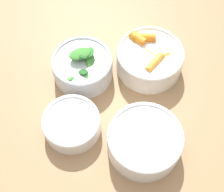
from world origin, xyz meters
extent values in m
plane|color=#2D2D33|center=(0.00, 0.00, 0.00)|extent=(10.00, 10.00, 0.00)
cube|color=#99724C|center=(0.00, 0.00, 0.76)|extent=(1.04, 0.93, 0.03)
cube|color=olive|center=(-0.46, -0.41, 0.37)|extent=(0.06, 0.06, 0.75)
cube|color=olive|center=(-0.46, 0.41, 0.37)|extent=(0.06, 0.06, 0.75)
cylinder|color=silver|center=(-0.09, 0.11, 0.80)|extent=(0.17, 0.17, 0.06)
torus|color=silver|center=(-0.09, 0.11, 0.84)|extent=(0.17, 0.17, 0.01)
cylinder|color=orange|center=(-0.09, 0.11, 0.82)|extent=(0.04, 0.05, 0.02)
cylinder|color=orange|center=(-0.09, 0.14, 0.82)|extent=(0.05, 0.05, 0.02)
cylinder|color=orange|center=(-0.09, 0.07, 0.82)|extent=(0.03, 0.06, 0.02)
cylinder|color=orange|center=(-0.06, 0.09, 0.82)|extent=(0.05, 0.05, 0.02)
cylinder|color=orange|center=(-0.08, 0.14, 0.82)|extent=(0.05, 0.06, 0.02)
cylinder|color=orange|center=(-0.06, 0.12, 0.82)|extent=(0.05, 0.06, 0.02)
cylinder|color=orange|center=(-0.06, 0.12, 0.84)|extent=(0.06, 0.05, 0.02)
cylinder|color=orange|center=(-0.13, 0.08, 0.84)|extent=(0.04, 0.05, 0.02)
cylinder|color=orange|center=(-0.13, 0.09, 0.84)|extent=(0.02, 0.06, 0.02)
cylinder|color=silver|center=(-0.05, -0.06, 0.80)|extent=(0.15, 0.15, 0.06)
torus|color=silver|center=(-0.05, -0.06, 0.83)|extent=(0.15, 0.15, 0.01)
ellipsoid|color=#2D7028|center=(-0.01, -0.03, 0.83)|extent=(0.06, 0.05, 0.04)
ellipsoid|color=#3D8433|center=(-0.05, -0.03, 0.83)|extent=(0.05, 0.03, 0.03)
ellipsoid|color=#2D7028|center=(-0.01, -0.04, 0.82)|extent=(0.05, 0.06, 0.03)
ellipsoid|color=#3D8433|center=(-0.01, -0.08, 0.82)|extent=(0.05, 0.03, 0.04)
ellipsoid|color=#235B23|center=(-0.06, -0.05, 0.85)|extent=(0.05, 0.04, 0.03)
ellipsoid|color=#2D7028|center=(-0.07, -0.05, 0.84)|extent=(0.07, 0.06, 0.04)
ellipsoid|color=#2D7028|center=(-0.06, -0.06, 0.84)|extent=(0.05, 0.05, 0.02)
ellipsoid|color=#3D8433|center=(-0.06, -0.01, 0.82)|extent=(0.04, 0.05, 0.03)
ellipsoid|color=#235B23|center=(-0.02, -0.05, 0.83)|extent=(0.04, 0.03, 0.03)
ellipsoid|color=#3D8433|center=(-0.06, -0.06, 0.85)|extent=(0.06, 0.07, 0.02)
ellipsoid|color=#2D7028|center=(-0.04, 0.00, 0.82)|extent=(0.04, 0.03, 0.02)
ellipsoid|color=#3D8433|center=(-0.07, -0.04, 0.83)|extent=(0.06, 0.05, 0.04)
cylinder|color=white|center=(0.14, 0.10, 0.81)|extent=(0.16, 0.16, 0.06)
torus|color=white|center=(0.14, 0.10, 0.84)|extent=(0.16, 0.16, 0.01)
cylinder|color=brown|center=(0.14, 0.10, 0.80)|extent=(0.15, 0.15, 0.04)
ellipsoid|color=#8E5B3D|center=(0.09, 0.14, 0.82)|extent=(0.01, 0.01, 0.01)
ellipsoid|color=#8E5B3D|center=(0.19, 0.10, 0.82)|extent=(0.01, 0.01, 0.01)
ellipsoid|color=#AD7551|center=(0.08, 0.12, 0.82)|extent=(0.01, 0.01, 0.01)
ellipsoid|color=#8E5B3D|center=(0.07, 0.12, 0.82)|extent=(0.01, 0.01, 0.01)
ellipsoid|color=#A36B4C|center=(0.17, 0.10, 0.82)|extent=(0.01, 0.01, 0.01)
ellipsoid|color=#A36B4C|center=(0.18, 0.16, 0.82)|extent=(0.01, 0.01, 0.01)
ellipsoid|color=#A36B4C|center=(0.07, 0.11, 0.82)|extent=(0.01, 0.01, 0.01)
ellipsoid|color=#8E5B3D|center=(0.15, 0.14, 0.82)|extent=(0.01, 0.01, 0.01)
ellipsoid|color=#8E5B3D|center=(0.09, 0.10, 0.82)|extent=(0.01, 0.01, 0.01)
ellipsoid|color=#AD7551|center=(0.08, 0.12, 0.82)|extent=(0.01, 0.01, 0.01)
ellipsoid|color=#8E5B3D|center=(0.18, 0.06, 0.82)|extent=(0.01, 0.01, 0.01)
ellipsoid|color=#8E5B3D|center=(0.16, 0.13, 0.82)|extent=(0.01, 0.01, 0.01)
ellipsoid|color=#A36B4C|center=(0.15, 0.03, 0.82)|extent=(0.01, 0.01, 0.01)
ellipsoid|color=#8E5B3D|center=(0.10, 0.12, 0.82)|extent=(0.01, 0.01, 0.01)
ellipsoid|color=#AD7551|center=(0.20, 0.09, 0.82)|extent=(0.01, 0.01, 0.01)
ellipsoid|color=#AD7551|center=(0.12, 0.14, 0.82)|extent=(0.01, 0.01, 0.01)
cylinder|color=#E0A88E|center=(0.09, 0.11, 0.83)|extent=(0.03, 0.03, 0.01)
cylinder|color=beige|center=(0.10, 0.08, 0.83)|extent=(0.03, 0.03, 0.01)
cylinder|color=tan|center=(0.15, 0.09, 0.83)|extent=(0.03, 0.03, 0.01)
cylinder|color=beige|center=(0.10, 0.09, 0.82)|extent=(0.03, 0.03, 0.01)
cylinder|color=white|center=(0.10, -0.06, 0.80)|extent=(0.13, 0.13, 0.04)
torus|color=white|center=(0.10, -0.06, 0.82)|extent=(0.13, 0.13, 0.01)
cube|color=tan|center=(0.09, -0.08, 0.80)|extent=(0.06, 0.06, 0.01)
cube|color=tan|center=(0.08, -0.09, 0.81)|extent=(0.05, 0.05, 0.01)
cube|color=tan|center=(0.11, -0.09, 0.81)|extent=(0.06, 0.06, 0.01)
camera|label=1|loc=(0.39, 0.05, 1.45)|focal=50.00mm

